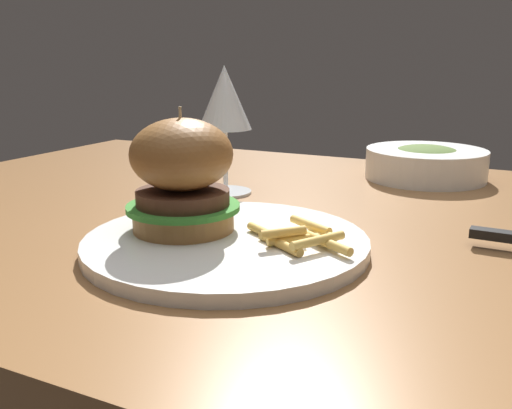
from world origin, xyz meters
TOP-DOWN VIEW (x-y plane):
  - dining_table at (0.00, 0.00)m, footprint 1.34×0.86m
  - main_plate at (-0.03, -0.16)m, footprint 0.30×0.30m
  - burger_sandwich at (-0.09, -0.16)m, footprint 0.12×0.12m
  - fries_pile at (0.05, -0.15)m, footprint 0.13×0.09m
  - wine_glass at (-0.16, 0.06)m, footprint 0.08×0.08m
  - soup_bowl at (0.09, 0.30)m, footprint 0.19×0.19m

SIDE VIEW (x-z plane):
  - dining_table at x=0.00m, z-range 0.28..1.02m
  - main_plate at x=-0.03m, z-range 0.74..0.75m
  - fries_pile at x=0.05m, z-range 0.75..0.77m
  - soup_bowl at x=0.09m, z-range 0.74..0.79m
  - burger_sandwich at x=-0.09m, z-range 0.75..0.88m
  - wine_glass at x=-0.16m, z-range 0.78..0.97m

